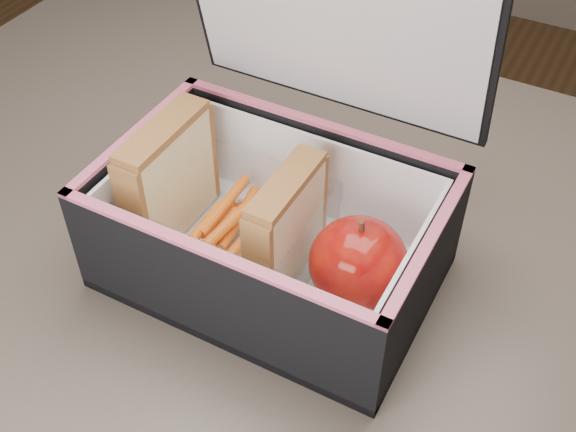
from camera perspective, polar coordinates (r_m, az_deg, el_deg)
name	(u,v)px	position (r m, az deg, el deg)	size (l,w,h in m)	color
kitchen_table	(346,366)	(0.69, 4.57, -11.72)	(1.20, 0.80, 0.75)	brown
lunch_bag	(274,221)	(0.60, -1.13, -0.41)	(0.27, 0.22, 0.27)	black
plastic_tub	(228,221)	(0.62, -4.79, -0.42)	(0.16, 0.11, 0.07)	white
sandwich_left	(169,179)	(0.63, -9.38, 2.93)	(0.03, 0.10, 0.11)	beige
sandwich_right	(287,227)	(0.58, -0.12, -0.88)	(0.03, 0.09, 0.10)	beige
carrot_sticks	(220,231)	(0.63, -5.40, -1.19)	(0.05, 0.12, 0.03)	orange
paper_napkin	(360,298)	(0.60, 5.74, -6.45)	(0.08, 0.08, 0.01)	white
red_apple	(358,263)	(0.57, 5.57, -3.70)	(0.08, 0.08, 0.08)	#7B000B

